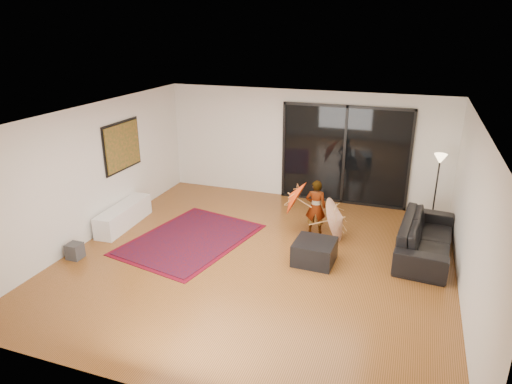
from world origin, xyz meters
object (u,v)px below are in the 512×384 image
at_px(media_console, 124,216).
at_px(sofa, 426,237).
at_px(ottoman, 314,252).
at_px(child, 316,207).

xyz_separation_m(media_console, sofa, (6.20, 0.81, 0.11)).
height_order(ottoman, child, child).
height_order(media_console, ottoman, media_console).
bearing_deg(media_console, ottoman, -5.84).
height_order(media_console, sofa, sofa).
relative_size(media_console, child, 1.43).
relative_size(media_console, sofa, 0.72).
relative_size(sofa, child, 2.00).
xyz_separation_m(sofa, ottoman, (-1.92, -1.03, -0.13)).
xyz_separation_m(media_console, ottoman, (4.28, -0.22, -0.02)).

